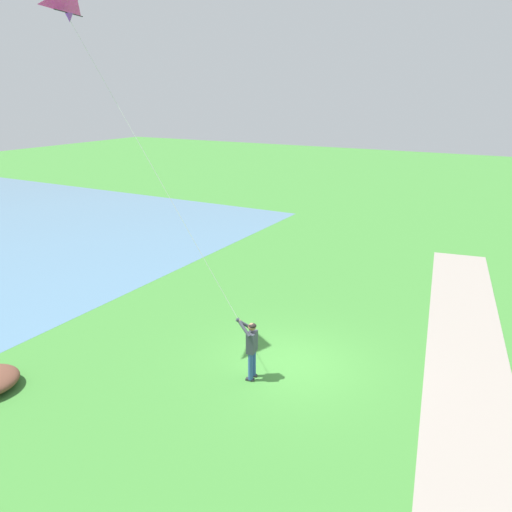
# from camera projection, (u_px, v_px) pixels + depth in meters

# --- Properties ---
(ground_plane) EXTENTS (120.00, 120.00, 0.00)m
(ground_plane) POSITION_uv_depth(u_px,v_px,m) (292.00, 364.00, 15.23)
(ground_plane) COLOR #3D7F33
(walkway_path) EXTENTS (7.58, 31.96, 0.02)m
(walkway_path) POSITION_uv_depth(u_px,v_px,m) (474.00, 465.00, 11.08)
(walkway_path) COLOR gray
(walkway_path) RESTS_ON ground
(person_kite_flyer) EXTENTS (0.62, 0.52, 1.83)m
(person_kite_flyer) POSITION_uv_depth(u_px,v_px,m) (251.00, 345.00, 14.13)
(person_kite_flyer) COLOR #232328
(person_kite_flyer) RESTS_ON ground
(flying_kite) EXTENTS (4.77, 1.50, 8.62)m
(flying_kite) POSITION_uv_depth(u_px,v_px,m) (77.00, 6.00, 12.91)
(flying_kite) COLOR #E02D9E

